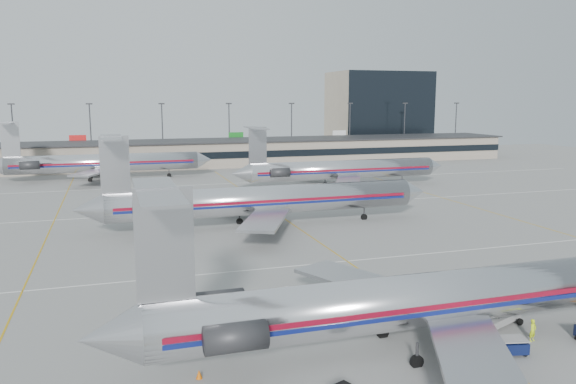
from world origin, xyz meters
name	(u,v)px	position (x,y,z in m)	size (l,w,h in m)	color
ground	(394,293)	(0.00, 0.00, 0.00)	(260.00, 260.00, 0.00)	gray
apron_markings	(347,261)	(0.00, 10.00, 0.01)	(160.00, 0.15, 0.02)	silver
terminal	(205,153)	(0.00, 97.97, 3.16)	(162.00, 17.00, 6.25)	gray
light_mast_row	(196,128)	(0.00, 112.00, 8.58)	(163.60, 0.40, 15.28)	#38383D
distant_building	(378,111)	(62.00, 128.00, 12.50)	(30.00, 20.00, 25.00)	tan
jet_foreground	(426,299)	(-3.13, -9.98, 3.35)	(44.12, 25.98, 11.55)	silver
jet_second_row	(259,200)	(-4.60, 27.67, 3.51)	(46.18, 27.19, 12.09)	silver
jet_third_row	(339,169)	(17.96, 55.16, 3.35)	(42.16, 25.93, 11.53)	silver
jet_back_row	(100,163)	(-24.51, 79.07, 3.49)	(43.96, 27.04, 12.02)	silver
tug_center	(491,369)	(-1.80, -15.04, 0.73)	(2.21, 1.72, 1.61)	#0A133C
cart_outer	(511,346)	(1.58, -12.53, 0.57)	(2.13, 1.67, 1.07)	#0A133C
belt_loader	(501,316)	(4.15, -8.26, 0.61)	(4.47, 2.59, 2.29)	gray
ramp_worker_near	(533,330)	(4.35, -11.30, 0.76)	(0.56, 0.37, 1.53)	#CAE915
cone_left	(199,374)	(-17.92, -9.70, 0.26)	(0.39, 0.39, 0.53)	#D65C07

